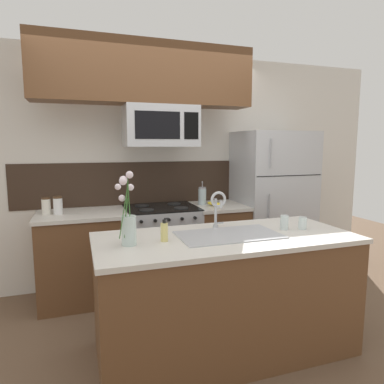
# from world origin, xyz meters

# --- Properties ---
(ground_plane) EXTENTS (10.00, 10.00, 0.00)m
(ground_plane) POSITION_xyz_m (0.00, 0.00, 0.00)
(ground_plane) COLOR brown
(rear_partition) EXTENTS (5.20, 0.10, 2.60)m
(rear_partition) POSITION_xyz_m (0.30, 1.28, 1.30)
(rear_partition) COLOR silver
(rear_partition) RESTS_ON ground
(splash_band) EXTENTS (3.03, 0.01, 0.48)m
(splash_band) POSITION_xyz_m (0.00, 1.22, 1.15)
(splash_band) COLOR #332319
(splash_band) RESTS_ON rear_partition
(back_counter_left) EXTENTS (0.89, 0.65, 0.91)m
(back_counter_left) POSITION_xyz_m (-0.81, 0.90, 0.46)
(back_counter_left) COLOR brown
(back_counter_left) RESTS_ON ground
(back_counter_right) EXTENTS (0.59, 0.65, 0.91)m
(back_counter_right) POSITION_xyz_m (0.66, 0.90, 0.46)
(back_counter_right) COLOR brown
(back_counter_right) RESTS_ON ground
(stove_range) EXTENTS (0.76, 0.64, 0.93)m
(stove_range) POSITION_xyz_m (0.00, 0.90, 0.46)
(stove_range) COLOR #B7BABF
(stove_range) RESTS_ON ground
(microwave) EXTENTS (0.74, 0.40, 0.42)m
(microwave) POSITION_xyz_m (0.00, 0.88, 1.77)
(microwave) COLOR #B7BABF
(upper_cabinet_band) EXTENTS (2.18, 0.34, 0.60)m
(upper_cabinet_band) POSITION_xyz_m (-0.15, 0.85, 2.28)
(upper_cabinet_band) COLOR brown
(refrigerator) EXTENTS (0.84, 0.74, 1.73)m
(refrigerator) POSITION_xyz_m (1.36, 0.92, 0.87)
(refrigerator) COLOR #B7BABF
(refrigerator) RESTS_ON ground
(storage_jar_tall) EXTENTS (0.08, 0.08, 0.17)m
(storage_jar_tall) POSITION_xyz_m (-1.14, 0.93, 0.99)
(storage_jar_tall) COLOR silver
(storage_jar_tall) RESTS_ON back_counter_left
(storage_jar_medium) EXTENTS (0.09, 0.09, 0.17)m
(storage_jar_medium) POSITION_xyz_m (-1.03, 0.90, 1.00)
(storage_jar_medium) COLOR silver
(storage_jar_medium) RESTS_ON back_counter_left
(banana_bunch) EXTENTS (0.19, 0.13, 0.08)m
(banana_bunch) POSITION_xyz_m (0.61, 0.84, 0.93)
(banana_bunch) COLOR yellow
(banana_bunch) RESTS_ON back_counter_right
(french_press) EXTENTS (0.09, 0.09, 0.27)m
(french_press) POSITION_xyz_m (0.49, 0.96, 1.01)
(french_press) COLOR silver
(french_press) RESTS_ON back_counter_right
(island_counter) EXTENTS (1.93, 0.85, 0.91)m
(island_counter) POSITION_xyz_m (0.20, -0.35, 0.46)
(island_counter) COLOR brown
(island_counter) RESTS_ON ground
(kitchen_sink) EXTENTS (0.76, 0.44, 0.16)m
(kitchen_sink) POSITION_xyz_m (0.22, -0.35, 0.84)
(kitchen_sink) COLOR #ADAFB5
(kitchen_sink) RESTS_ON island_counter
(sink_faucet) EXTENTS (0.14, 0.14, 0.31)m
(sink_faucet) POSITION_xyz_m (0.22, -0.13, 1.11)
(sink_faucet) COLOR #B7BABF
(sink_faucet) RESTS_ON island_counter
(dish_soap_bottle) EXTENTS (0.06, 0.05, 0.16)m
(dish_soap_bottle) POSITION_xyz_m (-0.28, -0.35, 0.98)
(dish_soap_bottle) COLOR #DBCC75
(dish_soap_bottle) RESTS_ON island_counter
(drinking_glass) EXTENTS (0.06, 0.06, 0.11)m
(drinking_glass) POSITION_xyz_m (0.72, -0.33, 0.97)
(drinking_glass) COLOR silver
(drinking_glass) RESTS_ON island_counter
(spare_glass) EXTENTS (0.06, 0.06, 0.10)m
(spare_glass) POSITION_xyz_m (0.86, -0.36, 0.96)
(spare_glass) COLOR silver
(spare_glass) RESTS_ON island_counter
(flower_vase) EXTENTS (0.14, 0.17, 0.50)m
(flower_vase) POSITION_xyz_m (-0.53, -0.37, 1.07)
(flower_vase) COLOR silver
(flower_vase) RESTS_ON island_counter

